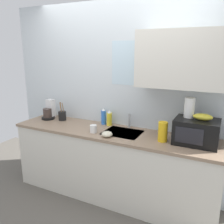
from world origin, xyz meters
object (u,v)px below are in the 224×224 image
at_px(utensil_crock, 62,116).
at_px(dish_soap_bottle_yellow, 109,118).
at_px(banana_bunch, 203,117).
at_px(small_bowl, 107,134).
at_px(dish_soap_bottle_blue, 104,117).
at_px(mug_white, 93,129).
at_px(microwave, 196,132).
at_px(coffee_maker, 49,112).
at_px(paper_towel_roll, 189,108).
at_px(cereal_canister, 163,132).

bearing_deg(utensil_crock, dish_soap_bottle_yellow, 7.28).
relative_size(banana_bunch, small_bowl, 1.54).
relative_size(dish_soap_bottle_blue, mug_white, 2.38).
bearing_deg(utensil_crock, small_bowl, -19.65).
height_order(microwave, coffee_maker, coffee_maker).
bearing_deg(paper_towel_roll, banana_bunch, -18.43).
bearing_deg(dish_soap_bottle_blue, dish_soap_bottle_yellow, -5.24).
height_order(microwave, dish_soap_bottle_yellow, microwave).
bearing_deg(cereal_canister, dish_soap_bottle_blue, 163.14).
height_order(dish_soap_bottle_blue, mug_white, dish_soap_bottle_blue).
height_order(banana_bunch, small_bowl, banana_bunch).
bearing_deg(banana_bunch, dish_soap_bottle_blue, 172.45).
bearing_deg(mug_white, paper_towel_roll, 12.55).
relative_size(microwave, dish_soap_bottle_yellow, 2.22).
distance_m(microwave, cereal_canister, 0.35).
bearing_deg(cereal_canister, small_bowl, -166.36).
relative_size(utensil_crock, small_bowl, 2.07).
xyz_separation_m(dish_soap_bottle_blue, small_bowl, (0.27, -0.42, -0.07)).
xyz_separation_m(banana_bunch, dish_soap_bottle_yellow, (-1.19, 0.16, -0.21)).
bearing_deg(cereal_canister, microwave, 16.17).
bearing_deg(banana_bunch, dish_soap_bottle_yellow, 172.27).
height_order(dish_soap_bottle_yellow, small_bowl, dish_soap_bottle_yellow).
distance_m(banana_bunch, coffee_maker, 2.14).
xyz_separation_m(paper_towel_roll, cereal_canister, (-0.24, -0.15, -0.27)).
xyz_separation_m(paper_towel_roll, coffee_maker, (-1.98, 0.01, -0.28)).
relative_size(banana_bunch, dish_soap_bottle_yellow, 0.96).
bearing_deg(coffee_maker, microwave, -1.65).
xyz_separation_m(dish_soap_bottle_yellow, mug_white, (-0.04, -0.35, -0.05)).
distance_m(cereal_canister, mug_white, 0.85).
bearing_deg(banana_bunch, coffee_maker, 178.43).
bearing_deg(small_bowl, microwave, 14.55).
distance_m(banana_bunch, mug_white, 1.27).
height_order(banana_bunch, paper_towel_roll, paper_towel_roll).
height_order(banana_bunch, utensil_crock, banana_bunch).
height_order(cereal_canister, small_bowl, cereal_canister).
height_order(cereal_canister, mug_white, cereal_canister).
bearing_deg(microwave, banana_bunch, 1.77).
relative_size(coffee_maker, utensil_crock, 1.04).
bearing_deg(microwave, small_bowl, -165.45).
relative_size(dish_soap_bottle_blue, cereal_canister, 1.02).
xyz_separation_m(mug_white, utensil_crock, (-0.68, 0.26, 0.02)).
xyz_separation_m(microwave, utensil_crock, (-1.85, 0.07, -0.06)).
xyz_separation_m(coffee_maker, small_bowl, (1.13, -0.31, -0.07)).
bearing_deg(mug_white, dish_soap_bottle_blue, 98.14).
bearing_deg(microwave, mug_white, -170.91).
bearing_deg(small_bowl, utensil_crock, 160.35).
relative_size(coffee_maker, small_bowl, 2.15).
relative_size(coffee_maker, dish_soap_bottle_yellow, 1.35).
xyz_separation_m(microwave, dish_soap_bottle_blue, (-1.23, 0.17, -0.03)).
xyz_separation_m(coffee_maker, cereal_canister, (1.74, -0.16, 0.01)).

